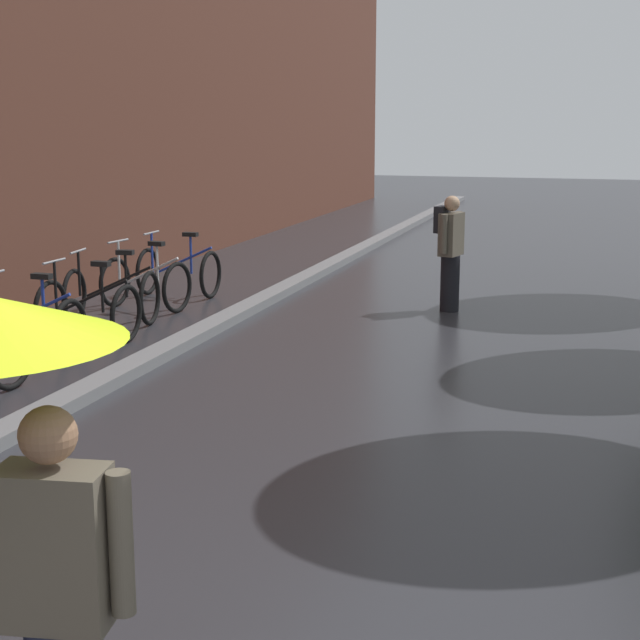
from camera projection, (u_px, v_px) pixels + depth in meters
kerb_strip at (268, 297)px, 14.05m from camera, size 0.30×36.00×0.12m
parked_bicycle_4 at (29, 325)px, 10.66m from camera, size 1.08×0.70×0.96m
parked_bicycle_5 at (88, 309)px, 11.55m from camera, size 1.10×0.73×0.96m
parked_bicycle_6 at (112, 295)px, 12.47m from camera, size 1.16×0.82×0.96m
parked_bicycle_7 at (145, 283)px, 13.36m from camera, size 1.16×0.84×0.96m
parked_bicycle_8 at (179, 271)px, 14.36m from camera, size 1.09×0.72×0.96m
pedestrian_walking_midground at (450, 250)px, 13.19m from camera, size 0.39×0.58×1.58m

